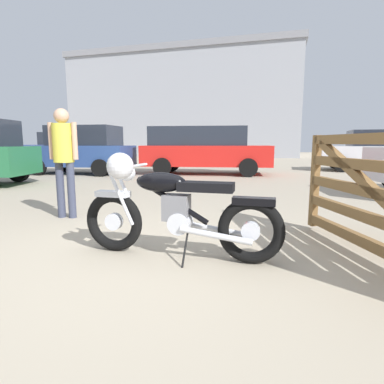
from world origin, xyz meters
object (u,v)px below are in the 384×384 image
object	(u,v)px
red_hatchback_near	(72,147)
bystander	(64,152)
pale_sedan_back	(82,149)
dark_sedan_left	(375,151)
white_estate_far	(204,149)
vintage_motorcycle	(172,210)

from	to	relation	value
red_hatchback_near	bystander	bearing A→B (deg)	125.96
red_hatchback_near	pale_sedan_back	size ratio (longest dim) A/B	1.24
bystander	dark_sedan_left	world-z (taller)	dark_sedan_left
red_hatchback_near	dark_sedan_left	bearing A→B (deg)	177.74
bystander	red_hatchback_near	distance (m)	13.69
white_estate_far	red_hatchback_near	size ratio (longest dim) A/B	0.98
red_hatchback_near	white_estate_far	bearing A→B (deg)	156.52
pale_sedan_back	dark_sedan_left	bearing A→B (deg)	-164.86
white_estate_far	bystander	bearing A→B (deg)	-101.58
vintage_motorcycle	white_estate_far	world-z (taller)	white_estate_far
bystander	pale_sedan_back	size ratio (longest dim) A/B	0.43
white_estate_far	red_hatchback_near	bearing A→B (deg)	147.85
dark_sedan_left	red_hatchback_near	size ratio (longest dim) A/B	0.90
vintage_motorcycle	bystander	size ratio (longest dim) A/B	1.25
bystander	vintage_motorcycle	bearing A→B (deg)	-125.88
red_hatchback_near	pale_sedan_back	distance (m)	6.24
red_hatchback_near	pale_sedan_back	xyz separation A→B (m)	(3.46, -5.19, -0.02)
vintage_motorcycle	dark_sedan_left	distance (m)	12.60
bystander	dark_sedan_left	size ratio (longest dim) A/B	0.38
dark_sedan_left	red_hatchback_near	xyz separation A→B (m)	(-14.77, 2.11, 0.10)
vintage_motorcycle	pale_sedan_back	world-z (taller)	pale_sedan_back
bystander	white_estate_far	world-z (taller)	white_estate_far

